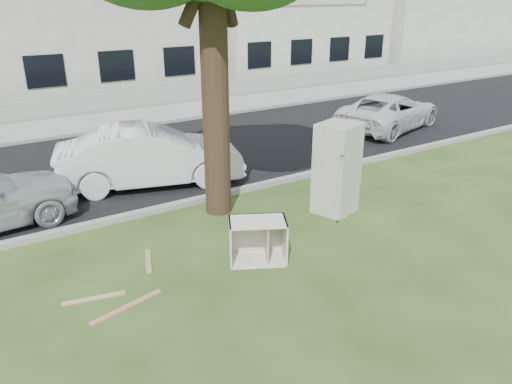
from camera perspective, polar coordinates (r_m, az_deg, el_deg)
ground at (r=9.54m, az=3.08°, el=-5.32°), size 120.00×120.00×0.00m
road at (r=14.46m, az=-10.92°, el=3.96°), size 120.00×7.00×0.01m
kerb_near at (r=11.43m, az=-4.08°, el=-0.59°), size 120.00×0.18×0.12m
kerb_far at (r=17.69m, az=-15.35°, el=6.84°), size 120.00×0.18×0.12m
sidewalk at (r=19.04m, az=-16.74°, el=7.74°), size 120.00×2.80×0.01m
low_wall at (r=20.48m, az=-18.17°, el=9.52°), size 120.00×0.15×0.70m
townhouse_center at (r=24.87m, az=-22.35°, el=18.90°), size 11.22×8.16×7.44m
townhouse_right at (r=29.72m, az=2.35°, el=20.06°), size 10.20×8.16×6.84m
filler_right at (r=39.76m, az=19.68°, el=19.02°), size 16.00×9.00×6.40m
fridge at (r=10.48m, az=9.21°, el=2.66°), size 0.97×0.93×1.91m
cabinet at (r=8.63m, az=0.19°, el=-5.57°), size 1.14×0.99×0.76m
plank_a at (r=7.83m, az=-14.56°, el=-12.60°), size 1.19×0.38×0.02m
plank_b at (r=8.17m, az=-18.04°, el=-11.48°), size 0.93×0.29×0.02m
plank_c at (r=8.95m, az=-12.21°, el=-7.70°), size 0.37×0.81×0.02m
car_center at (r=12.22m, az=-11.97°, el=4.05°), size 4.60×2.68×1.43m
car_right at (r=17.67m, az=14.98°, el=8.87°), size 4.71×3.09×1.21m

